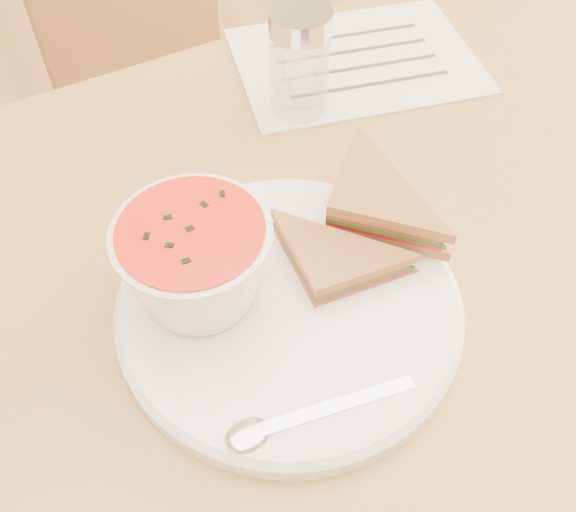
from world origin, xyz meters
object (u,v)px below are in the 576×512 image
chair_far (187,114)px  plate (289,307)px  soup_bowl (197,266)px  condiment_shaker (300,63)px  dining_table (344,393)px

chair_far → plate: 0.79m
soup_bowl → condiment_shaker: bearing=43.5°
dining_table → chair_far: 0.64m
condiment_shaker → soup_bowl: bearing=-136.5°
chair_far → soup_bowl: (-0.22, -0.65, 0.39)m
chair_far → condiment_shaker: bearing=79.4°
dining_table → chair_far: (0.04, 0.64, 0.04)m
dining_table → chair_far: size_ratio=1.21×
plate → soup_bowl: soup_bowl is taller
plate → condiment_shaker: (0.15, 0.24, 0.05)m
soup_bowl → condiment_shaker: (0.21, 0.20, 0.00)m
chair_far → condiment_shaker: (-0.01, -0.46, 0.40)m
chair_far → soup_bowl: size_ratio=6.64×
chair_far → plate: bearing=68.2°
plate → dining_table: bearing=25.2°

